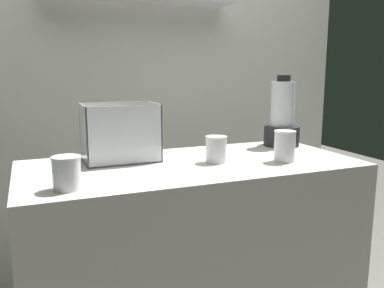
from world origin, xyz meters
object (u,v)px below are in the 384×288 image
blender_pitcher (282,119)px  carrot_display_bin (121,143)px  juice_cup_orange_left (216,150)px  juice_cup_carrot_middle (285,148)px  juice_cup_mango_far_left (67,174)px

blender_pitcher → carrot_display_bin: bearing=-178.0°
juice_cup_orange_left → juice_cup_carrot_middle: juice_cup_carrot_middle is taller
juice_cup_mango_far_left → juice_cup_orange_left: same height
blender_pitcher → juice_cup_orange_left: (-0.47, -0.21, -0.09)m
carrot_display_bin → blender_pitcher: size_ratio=0.87×
juice_cup_orange_left → juice_cup_carrot_middle: size_ratio=0.84×
carrot_display_bin → juice_cup_mango_far_left: (-0.26, -0.36, -0.02)m
carrot_display_bin → juice_cup_carrot_middle: 0.70m
juice_cup_orange_left → blender_pitcher: bearing=24.3°
blender_pitcher → juice_cup_orange_left: blender_pitcher is taller
blender_pitcher → juice_cup_carrot_middle: bearing=-122.3°
carrot_display_bin → juice_cup_mango_far_left: bearing=-125.7°
blender_pitcher → juice_cup_mango_far_left: size_ratio=3.21×
carrot_display_bin → blender_pitcher: blender_pitcher is taller
juice_cup_mango_far_left → juice_cup_carrot_middle: juice_cup_carrot_middle is taller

